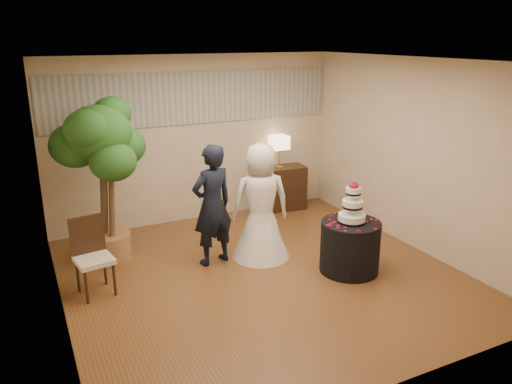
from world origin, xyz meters
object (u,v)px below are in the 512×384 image
bride (261,201)px  wedding_cake (353,202)px  groom (212,205)px  side_chair (94,258)px  cake_table (350,247)px  console (279,188)px  table_lamp (279,151)px  ficus_tree (103,182)px

bride → wedding_cake: bride is taller
groom → side_chair: (-1.64, -0.20, -0.37)m
bride → cake_table: bride is taller
wedding_cake → console: (0.34, 2.65, -0.59)m
groom → cake_table: (1.57, -1.06, -0.50)m
table_lamp → side_chair: bearing=-153.2°
cake_table → wedding_cake: (0.00, 0.00, 0.64)m
bride → table_lamp: (1.22, 1.70, 0.25)m
bride → table_lamp: bearing=-112.7°
groom → table_lamp: 2.50m
console → ficus_tree: 3.42m
groom → console: size_ratio=1.78×
bride → groom: bearing=4.3°
groom → side_chair: bearing=-6.0°
ficus_tree → wedding_cake: bearing=-32.0°
console → ficus_tree: ficus_tree is taller
ficus_tree → side_chair: 1.21m
side_chair → console: bearing=17.8°
groom → console: bearing=-153.1°
side_chair → groom: bearing=-2.0°
console → table_lamp: table_lamp is taller
table_lamp → side_chair: 4.02m
cake_table → table_lamp: size_ratio=1.38×
groom → table_lamp: groom is taller
console → ficus_tree: bearing=-160.0°
console → ficus_tree: size_ratio=0.41×
side_chair → cake_table: bearing=-24.0°
groom → ficus_tree: (-1.31, 0.74, 0.31)m
groom → cake_table: 1.96m
cake_table → ficus_tree: ficus_tree is taller
cake_table → side_chair: (-3.21, 0.86, 0.13)m
groom → table_lamp: (1.91, 1.59, 0.24)m
console → side_chair: 3.98m
table_lamp → bride: bearing=-125.6°
console → side_chair: side_chair is taller
table_lamp → ficus_tree: 3.33m
wedding_cake → side_chair: size_ratio=0.58×
table_lamp → cake_table: bearing=-97.4°
console → side_chair: bearing=-148.1°
wedding_cake → ficus_tree: bearing=148.0°
groom → bride: size_ratio=1.02×
groom → bride: bearing=158.4°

